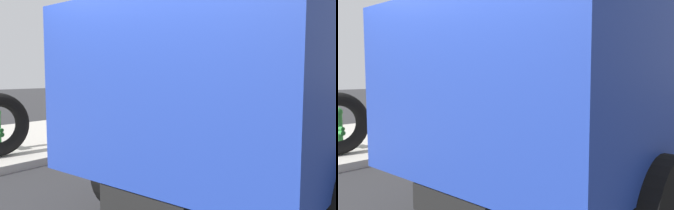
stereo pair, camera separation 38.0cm
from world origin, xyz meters
TOP-DOWN VIEW (x-y plane):
  - stop_sign at (4.07, 4.40)m, footprint 0.76×0.08m
  - dump_truck_blue at (3.11, -0.10)m, footprint 7.03×2.86m
  - street_light_pole at (10.69, 4.46)m, footprint 0.12×0.12m

SIDE VIEW (x-z plane):
  - stop_sign at x=4.07m, z-range 0.55..2.62m
  - dump_truck_blue at x=3.11m, z-range 0.11..3.11m
  - street_light_pole at x=10.69m, z-range 0.15..6.67m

